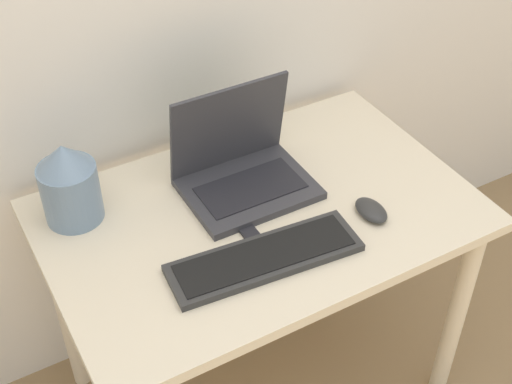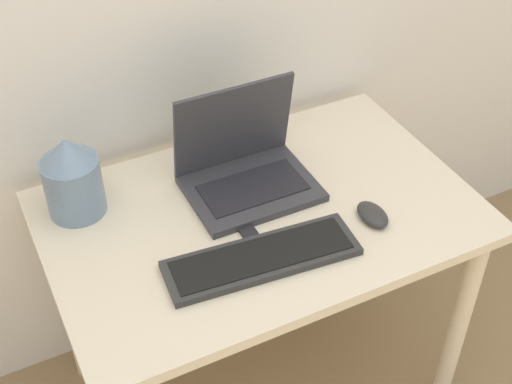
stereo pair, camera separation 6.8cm
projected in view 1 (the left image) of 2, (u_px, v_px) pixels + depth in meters
desk at (259, 241)px, 1.80m from camera, size 1.04×0.67×0.71m
laptop at (241, 167)px, 1.78m from camera, size 0.31×0.25×0.26m
keyboard at (265, 257)px, 1.60m from camera, size 0.45×0.17×0.02m
mouse at (371, 210)px, 1.71m from camera, size 0.06×0.10×0.03m
vase at (69, 183)px, 1.65m from camera, size 0.14×0.14×0.21m
mp3_player at (249, 233)px, 1.67m from camera, size 0.04×0.05×0.01m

